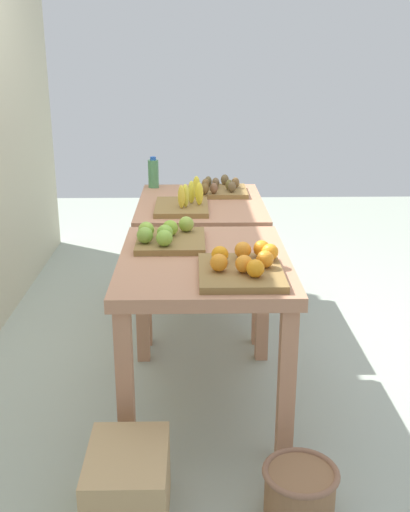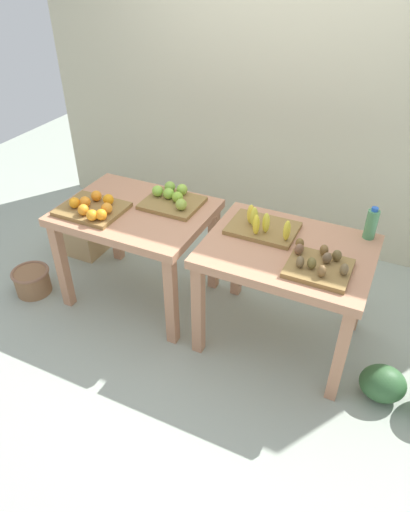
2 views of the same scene
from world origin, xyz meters
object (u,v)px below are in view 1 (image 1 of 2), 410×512
(kiwi_bin, at_px, (222,189))
(water_bottle, at_px, (153,173))
(banana_crate, at_px, (184,203))
(wicker_basket, at_px, (300,491))
(display_table_right, at_px, (201,219))
(watermelon_pile, at_px, (225,252))
(apple_bin, at_px, (168,237))
(orange_bin, at_px, (243,266))
(cardboard_produce_box, at_px, (128,487))
(display_table_left, at_px, (204,280))

(kiwi_bin, relative_size, water_bottle, 1.70)
(banana_crate, height_order, wicker_basket, banana_crate)
(display_table_right, xyz_separation_m, kiwi_bin, (0.22, -0.14, 0.15))
(display_table_right, height_order, watermelon_pile, display_table_right)
(wicker_basket, bearing_deg, water_bottle, 16.05)
(apple_bin, relative_size, kiwi_bin, 1.08)
(display_table_right, relative_size, watermelon_pile, 1.55)
(orange_bin, bearing_deg, apple_bin, 38.22)
(orange_bin, xyz_separation_m, kiwi_bin, (1.57, 0.02, -0.01))
(apple_bin, relative_size, cardboard_produce_box, 1.00)
(kiwi_bin, distance_m, watermelon_pile, 0.98)
(display_table_left, bearing_deg, water_bottle, 11.98)
(apple_bin, height_order, wicker_basket, apple_bin)
(banana_crate, distance_m, kiwi_bin, 0.49)
(display_table_right, distance_m, watermelon_pile, 1.08)
(display_table_left, height_order, apple_bin, apple_bin)
(watermelon_pile, bearing_deg, apple_bin, 168.14)
(display_table_right, bearing_deg, kiwi_bin, -33.51)
(wicker_basket, bearing_deg, watermelon_pile, 2.87)
(orange_bin, bearing_deg, banana_crate, 13.34)
(kiwi_bin, xyz_separation_m, wicker_basket, (-2.15, -0.21, -0.70))
(water_bottle, height_order, cardboard_produce_box, water_bottle)
(display_table_left, xyz_separation_m, cardboard_produce_box, (-0.82, 0.30, -0.51))
(kiwi_bin, bearing_deg, wicker_basket, -174.51)
(apple_bin, distance_m, water_bottle, 1.35)
(watermelon_pile, bearing_deg, display_table_left, 174.20)
(orange_bin, xyz_separation_m, water_bottle, (1.78, 0.49, 0.06))
(water_bottle, height_order, wicker_basket, water_bottle)
(display_table_right, height_order, water_bottle, water_bottle)
(display_table_right, bearing_deg, watermelon_pile, -12.68)
(apple_bin, bearing_deg, display_table_right, -11.03)
(banana_crate, height_order, watermelon_pile, banana_crate)
(display_table_right, distance_m, orange_bin, 1.37)
(display_table_left, height_order, cardboard_produce_box, display_table_left)
(orange_bin, xyz_separation_m, apple_bin, (0.44, 0.35, 0.00))
(display_table_left, bearing_deg, cardboard_produce_box, 159.99)
(kiwi_bin, xyz_separation_m, watermelon_pile, (0.70, -0.06, -0.68))
(display_table_left, xyz_separation_m, water_bottle, (1.54, 0.33, 0.22))
(display_table_left, bearing_deg, banana_crate, 6.55)
(banana_crate, relative_size, watermelon_pile, 0.66)
(display_table_left, bearing_deg, watermelon_pile, -5.80)
(wicker_basket, bearing_deg, orange_bin, 17.63)
(apple_bin, bearing_deg, watermelon_pile, -11.86)
(water_bottle, bearing_deg, wicker_basket, -163.95)
(banana_crate, relative_size, cardboard_produce_box, 1.10)
(orange_bin, distance_m, water_bottle, 1.85)
(banana_crate, bearing_deg, display_table_right, -26.57)
(display_table_left, xyz_separation_m, watermelon_pile, (2.04, -0.21, -0.53))
(apple_bin, xyz_separation_m, wicker_basket, (-1.02, -0.53, -0.71))
(display_table_left, bearing_deg, wicker_basket, -156.64)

